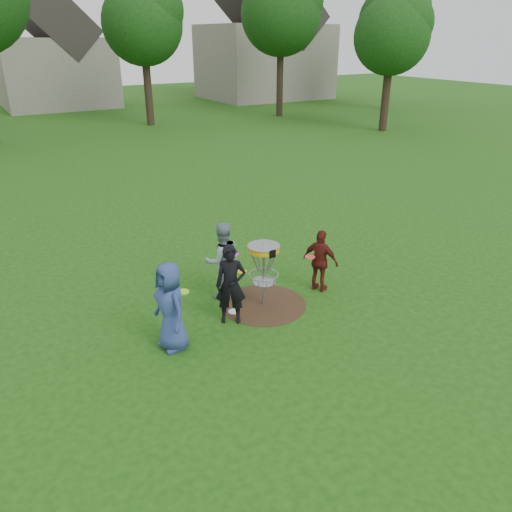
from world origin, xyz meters
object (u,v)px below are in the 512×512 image
player_blue (171,307)px  player_maroon (321,261)px  player_black (231,285)px  player_grey (222,261)px  disc_golf_basket (264,260)px

player_blue → player_maroon: bearing=89.6°
player_blue → player_black: (1.33, 0.23, -0.03)m
player_grey → disc_golf_basket: (0.55, -0.77, 0.18)m
player_maroon → disc_golf_basket: player_maroon is taller
disc_golf_basket → player_black: bearing=-165.1°
player_grey → player_maroon: size_ratio=1.20×
player_grey → disc_golf_basket: 0.96m
player_blue → player_maroon: player_blue is taller
player_grey → disc_golf_basket: player_grey is taller
player_black → player_grey: size_ratio=0.96×
player_blue → player_grey: 2.08m
player_black → disc_golf_basket: 0.94m
player_blue → disc_golf_basket: bearing=95.4°
player_blue → player_grey: (1.67, 1.24, 0.01)m
player_maroon → disc_golf_basket: (-1.40, 0.08, 0.32)m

